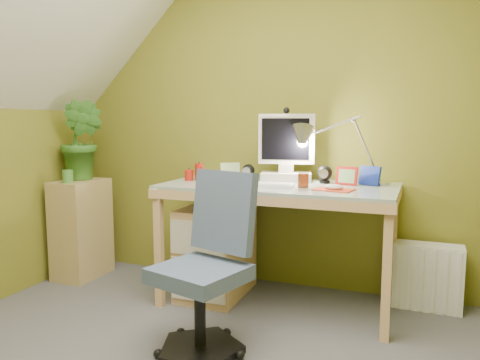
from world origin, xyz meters
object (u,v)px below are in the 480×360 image
(desk_lamp, at_px, (354,136))
(radiator, at_px, (428,277))
(side_ledge, at_px, (82,229))
(task_chair, at_px, (200,273))
(desk, at_px, (278,244))
(potted_plant, at_px, (82,140))
(monitor, at_px, (286,145))

(desk_lamp, height_order, radiator, desk_lamp)
(desk_lamp, height_order, side_ledge, desk_lamp)
(task_chair, bearing_deg, desk, 93.27)
(desk, distance_m, potted_plant, 1.73)
(task_chair, height_order, radiator, task_chair)
(desk_lamp, distance_m, radiator, 1.03)
(potted_plant, bearing_deg, desk, -1.22)
(monitor, xyz_separation_m, desk_lamp, (0.45, 0.00, 0.07))
(desk, xyz_separation_m, task_chair, (-0.19, -0.81, 0.03))
(task_chair, bearing_deg, radiator, 59.64)
(desk, distance_m, side_ledge, 1.59)
(monitor, relative_size, desk_lamp, 0.78)
(desk_lamp, relative_size, side_ledge, 0.83)
(monitor, bearing_deg, task_chair, -114.21)
(monitor, distance_m, radiator, 1.26)
(desk, distance_m, monitor, 0.67)
(monitor, height_order, radiator, monitor)
(desk, bearing_deg, potted_plant, 179.74)
(desk_lamp, bearing_deg, potted_plant, -178.56)
(side_ledge, height_order, potted_plant, potted_plant)
(desk_lamp, bearing_deg, desk, -160.86)
(desk, height_order, potted_plant, potted_plant)
(side_ledge, relative_size, potted_plant, 1.23)
(side_ledge, distance_m, radiator, 2.55)
(side_ledge, height_order, radiator, side_ledge)
(desk_lamp, distance_m, side_ledge, 2.18)
(desk, distance_m, radiator, 0.99)
(desk_lamp, xyz_separation_m, potted_plant, (-2.04, -0.15, -0.05))
(monitor, distance_m, task_chair, 1.18)
(desk_lamp, xyz_separation_m, task_chair, (-0.64, -0.99, -0.69))
(task_chair, bearing_deg, monitor, 95.62)
(radiator, bearing_deg, potted_plant, -173.62)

